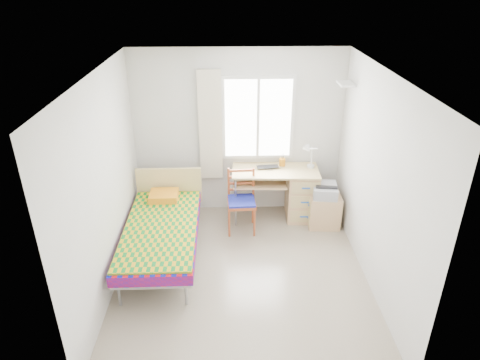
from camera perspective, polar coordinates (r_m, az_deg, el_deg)
name	(u,v)px	position (r m, az deg, el deg)	size (l,w,h in m)	color
floor	(242,274)	(5.72, 0.24, -12.42)	(3.50, 3.50, 0.00)	#BCAD93
ceiling	(242,74)	(4.57, 0.30, 13.92)	(3.50, 3.50, 0.00)	white
wall_back	(238,134)	(6.62, -0.25, 6.17)	(3.20, 3.20, 0.00)	silver
wall_left	(105,187)	(5.21, -17.60, -0.95)	(3.50, 3.50, 0.00)	silver
wall_right	(377,184)	(5.31, 17.80, -0.49)	(3.50, 3.50, 0.00)	silver
window	(258,119)	(6.53, 2.42, 8.18)	(1.10, 0.04, 1.30)	white
curtain	(210,126)	(6.50, -3.96, 7.15)	(0.35, 0.05, 1.70)	beige
floating_shelf	(346,84)	(6.25, 13.94, 12.35)	(0.20, 0.32, 0.03)	white
bed	(162,228)	(5.91, -10.35, -6.31)	(0.98, 2.08, 0.90)	#999CA2
desk	(297,191)	(6.77, 7.64, -1.51)	(1.34, 0.66, 0.82)	#D6BE70
chair	(242,197)	(6.36, 0.25, -2.28)	(0.43, 0.43, 0.96)	#A2521F
cabinet	(324,210)	(6.70, 11.09, -3.94)	(0.50, 0.44, 0.52)	tan
printer	(325,190)	(6.53, 11.24, -1.33)	(0.40, 0.45, 0.18)	#ABADB3
laptop	(268,168)	(6.56, 3.78, 1.55)	(0.34, 0.22, 0.03)	black
pen_cup	(282,162)	(6.69, 5.65, 2.39)	(0.09, 0.09, 0.12)	#FCAE1C
task_lamp	(309,153)	(6.48, 9.20, 3.52)	(0.24, 0.33, 0.45)	white
book	(265,183)	(6.66, 3.30, -0.39)	(0.19, 0.26, 0.02)	gray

